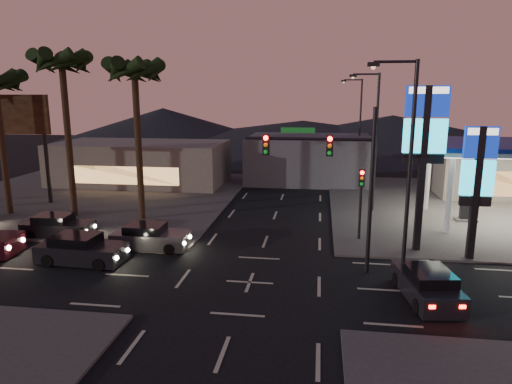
# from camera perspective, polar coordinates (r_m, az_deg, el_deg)

# --- Properties ---
(ground) EXTENTS (140.00, 140.00, 0.00)m
(ground) POSITION_cam_1_polar(r_m,az_deg,el_deg) (21.59, -0.79, -11.23)
(ground) COLOR black
(ground) RESTS_ON ground
(corner_lot_ne) EXTENTS (24.00, 24.00, 0.12)m
(corner_lot_ne) POSITION_cam_1_polar(r_m,az_deg,el_deg) (38.80, 27.30, -1.86)
(corner_lot_ne) COLOR #47443F
(corner_lot_ne) RESTS_ON ground
(corner_lot_nw) EXTENTS (24.00, 24.00, 0.12)m
(corner_lot_nw) POSITION_cam_1_polar(r_m,az_deg,el_deg) (41.24, -19.70, -0.43)
(corner_lot_nw) COLOR #47443F
(corner_lot_nw) RESTS_ON ground
(convenience_store) EXTENTS (10.00, 6.00, 4.00)m
(convenience_store) POSITION_cam_1_polar(r_m,az_deg,el_deg) (43.73, 27.92, 2.14)
(convenience_store) COLOR #726B5B
(convenience_store) RESTS_ON ground
(pylon_sign_tall) EXTENTS (2.20, 0.35, 9.00)m
(pylon_sign_tall) POSITION_cam_1_polar(r_m,az_deg,el_deg) (25.74, 20.35, 6.58)
(pylon_sign_tall) COLOR black
(pylon_sign_tall) RESTS_ON ground
(pylon_sign_short) EXTENTS (1.60, 0.35, 7.00)m
(pylon_sign_short) POSITION_cam_1_polar(r_m,az_deg,el_deg) (25.65, 25.98, 2.16)
(pylon_sign_short) COLOR black
(pylon_sign_short) RESTS_ON ground
(traffic_signal_mast) EXTENTS (6.10, 0.39, 8.00)m
(traffic_signal_mast) POSITION_cam_1_polar(r_m,az_deg,el_deg) (21.83, 9.79, 3.18)
(traffic_signal_mast) COLOR black
(traffic_signal_mast) RESTS_ON ground
(pedestal_signal) EXTENTS (0.32, 0.39, 4.30)m
(pedestal_signal) POSITION_cam_1_polar(r_m,az_deg,el_deg) (27.25, 12.99, -0.09)
(pedestal_signal) COLOR black
(pedestal_signal) RESTS_ON ground
(streetlight_near) EXTENTS (2.14, 0.25, 10.00)m
(streetlight_near) POSITION_cam_1_polar(r_m,az_deg,el_deg) (21.10, 18.20, 3.78)
(streetlight_near) COLOR black
(streetlight_near) RESTS_ON ground
(streetlight_mid) EXTENTS (2.14, 0.25, 10.00)m
(streetlight_mid) POSITION_cam_1_polar(r_m,az_deg,el_deg) (33.89, 14.44, 6.99)
(streetlight_mid) COLOR black
(streetlight_mid) RESTS_ON ground
(streetlight_far) EXTENTS (2.14, 0.25, 10.00)m
(streetlight_far) POSITION_cam_1_polar(r_m,az_deg,el_deg) (47.80, 12.64, 8.50)
(streetlight_far) COLOR black
(streetlight_far) RESTS_ON ground
(palm_a) EXTENTS (4.41, 4.41, 10.86)m
(palm_a) POSITION_cam_1_polar(r_m,az_deg,el_deg) (31.48, -14.91, 13.36)
(palm_a) COLOR black
(palm_a) RESTS_ON ground
(palm_b) EXTENTS (4.41, 4.41, 11.46)m
(palm_b) POSITION_cam_1_polar(r_m,az_deg,el_deg) (33.73, -23.04, 13.63)
(palm_b) COLOR black
(palm_b) RESTS_ON ground
(billboard) EXTENTS (6.00, 0.30, 8.50)m
(billboard) POSITION_cam_1_polar(r_m,az_deg,el_deg) (40.26, -28.07, 7.60)
(billboard) COLOR black
(billboard) RESTS_ON ground
(building_far_west) EXTENTS (16.00, 8.00, 4.00)m
(building_far_west) POSITION_cam_1_polar(r_m,az_deg,el_deg) (45.41, -14.15, 3.52)
(building_far_west) COLOR #726B5B
(building_far_west) RESTS_ON ground
(building_far_mid) EXTENTS (12.00, 9.00, 4.40)m
(building_far_mid) POSITION_cam_1_polar(r_m,az_deg,el_deg) (46.02, 6.66, 4.17)
(building_far_mid) COLOR #4C4C51
(building_far_mid) RESTS_ON ground
(hill_left) EXTENTS (40.00, 40.00, 6.00)m
(hill_left) POSITION_cam_1_polar(r_m,az_deg,el_deg) (84.55, -11.49, 8.21)
(hill_left) COLOR black
(hill_left) RESTS_ON ground
(hill_right) EXTENTS (50.00, 50.00, 5.00)m
(hill_right) POSITION_cam_1_polar(r_m,az_deg,el_deg) (80.69, 16.66, 7.41)
(hill_right) COLOR black
(hill_right) RESTS_ON ground
(hill_center) EXTENTS (60.00, 60.00, 4.00)m
(hill_center) POSITION_cam_1_polar(r_m,az_deg,el_deg) (79.90, 5.86, 7.45)
(hill_center) COLOR black
(hill_center) RESTS_ON ground
(car_lane_a_front) EXTENTS (4.64, 2.11, 1.48)m
(car_lane_a_front) POSITION_cam_1_polar(r_m,az_deg,el_deg) (25.38, -21.05, -6.76)
(car_lane_a_front) COLOR black
(car_lane_a_front) RESTS_ON ground
(car_lane_b_front) EXTENTS (4.36, 1.89, 1.41)m
(car_lane_b_front) POSITION_cam_1_polar(r_m,az_deg,el_deg) (26.49, -13.16, -5.54)
(car_lane_b_front) COLOR #545456
(car_lane_b_front) RESTS_ON ground
(car_lane_b_mid) EXTENTS (4.28, 1.93, 1.37)m
(car_lane_b_mid) POSITION_cam_1_polar(r_m,az_deg,el_deg) (30.42, -23.57, -3.98)
(car_lane_b_mid) COLOR black
(car_lane_b_mid) RESTS_ON ground
(suv_station) EXTENTS (2.39, 4.46, 1.42)m
(suv_station) POSITION_cam_1_polar(r_m,az_deg,el_deg) (20.97, 20.58, -10.82)
(suv_station) COLOR black
(suv_station) RESTS_ON ground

